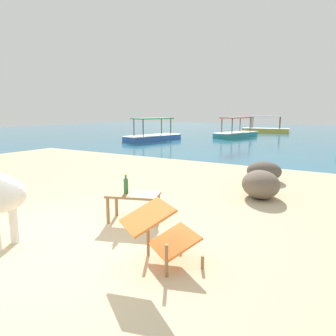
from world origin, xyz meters
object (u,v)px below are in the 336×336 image
(bottle, at_px, (126,185))
(boat_blue, at_px, (153,136))
(boat_yellow, at_px, (266,129))
(deck_chair_far, at_px, (161,230))
(low_bench_table, at_px, (134,198))
(boat_teal, at_px, (236,133))

(bottle, distance_m, boat_blue, 13.52)
(boat_blue, xyz_separation_m, boat_yellow, (3.51, 11.09, 0.00))
(bottle, relative_size, boat_blue, 0.08)
(deck_chair_far, bearing_deg, low_bench_table, 83.78)
(deck_chair_far, xyz_separation_m, boat_blue, (-8.49, 12.27, -0.13))
(bottle, relative_size, deck_chair_far, 0.32)
(low_bench_table, bearing_deg, boat_teal, 83.59)
(boat_blue, bearing_deg, bottle, -134.88)
(bottle, bearing_deg, boat_blue, 122.66)
(deck_chair_far, bearing_deg, bottle, 87.70)
(boat_yellow, bearing_deg, boat_teal, -101.60)
(boat_yellow, bearing_deg, bottle, -89.16)
(deck_chair_far, relative_size, boat_blue, 0.24)
(deck_chair_far, xyz_separation_m, boat_teal, (-5.29, 17.22, -0.13))
(bottle, height_order, boat_blue, boat_blue)
(boat_teal, bearing_deg, deck_chair_far, -150.05)
(low_bench_table, height_order, boat_blue, boat_blue)
(deck_chair_far, bearing_deg, boat_blue, 69.01)
(boat_blue, height_order, boat_yellow, same)
(low_bench_table, distance_m, bottle, 0.22)
(boat_blue, distance_m, boat_yellow, 11.63)
(low_bench_table, relative_size, boat_teal, 0.23)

